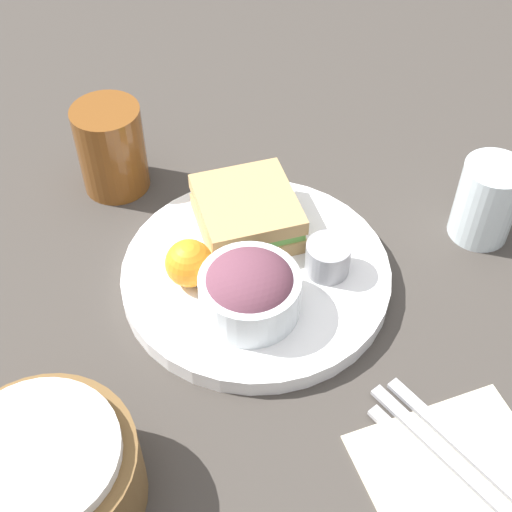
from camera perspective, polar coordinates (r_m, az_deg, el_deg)
The scene contains 13 objects.
ground_plane at distance 0.79m, azimuth 0.00°, elevation -2.01°, with size 4.00×4.00×0.00m, color #3D3833.
plate at distance 0.78m, azimuth 0.00°, elevation -1.51°, with size 0.29×0.29×0.02m, color white.
sandwich at distance 0.80m, azimuth -0.74°, elevation 3.44°, with size 0.12×0.11×0.05m.
salad_bowl at distance 0.72m, azimuth -0.51°, elevation -2.75°, with size 0.10×0.10×0.06m.
dressing_cup at distance 0.76m, azimuth 5.76°, elevation -0.14°, with size 0.05×0.05×0.04m, color #99999E.
orange_wedge at distance 0.75m, azimuth -5.37°, elevation -0.57°, with size 0.05×0.05×0.05m, color orange.
drink_glass at distance 0.89m, azimuth -11.50°, elevation 8.42°, with size 0.08×0.08×0.11m, color brown.
bread_basket at distance 0.64m, azimuth -16.38°, elevation -16.53°, with size 0.16×0.16×0.09m.
napkin at distance 0.69m, azimuth 15.32°, elevation -15.72°, with size 0.12×0.16×0.00m, color beige.
fork at distance 0.70m, azimuth 16.38°, elevation -14.64°, with size 0.18×0.01×0.01m, color #B2B2B7.
knife at distance 0.69m, azimuth 15.40°, elevation -15.55°, with size 0.19×0.01×0.01m, color #B2B2B7.
spoon at distance 0.68m, azimuth 14.39°, elevation -16.48°, with size 0.17×0.01×0.01m, color #B2B2B7.
water_glass at distance 0.85m, azimuth 17.96°, elevation 4.21°, with size 0.07×0.07×0.10m, color silver.
Camera 1 is at (-0.48, 0.18, 0.60)m, focal length 50.00 mm.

